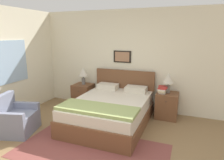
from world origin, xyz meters
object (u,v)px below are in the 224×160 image
Objects in this scene: nightstand_near_window at (83,95)px; nightstand_by_door at (167,105)px; table_lamp_near_window at (83,73)px; table_lamp_by_door at (168,79)px; bed at (110,110)px; armchair at (15,120)px.

nightstand_by_door is (2.29, 0.00, 0.00)m from nightstand_near_window.
table_lamp_near_window and table_lamp_by_door have the same top height.
bed is at bearing -145.00° from nightstand_by_door.
nightstand_near_window is 1.30× the size of table_lamp_near_window.
bed is at bearing -35.90° from table_lamp_near_window.
nightstand_near_window is 2.29m from nightstand_by_door.
armchair is (-1.66, -1.10, -0.03)m from bed.
bed reaches higher than nightstand_near_window.
table_lamp_near_window is (-2.27, 0.02, 0.64)m from nightstand_by_door.
armchair is at bearing -146.54° from bed.
table_lamp_by_door is at bearing 98.63° from nightstand_by_door.
table_lamp_by_door is (1.14, 0.82, 0.64)m from bed.
table_lamp_near_window is at bearing 144.10° from bed.
table_lamp_by_door is at bearing 108.26° from armchair.
armchair is 1.97m from nightstand_near_window.
nightstand_by_door is (2.80, 1.90, 0.03)m from armchair.
bed is 1.54m from table_lamp_near_window.
nightstand_near_window is (-1.14, 0.80, 0.00)m from bed.
nightstand_near_window is 2.37m from table_lamp_by_door.
bed is 1.54m from table_lamp_by_door.
table_lamp_by_door is (-0.00, 0.02, 0.64)m from nightstand_by_door.
table_lamp_near_window is at bearing 179.55° from nightstand_by_door.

